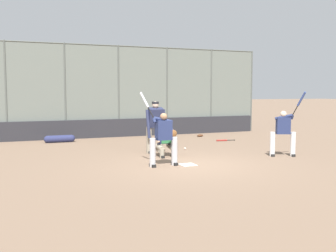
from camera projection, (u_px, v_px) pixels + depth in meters
The scene contains 13 objects.
ground_plane at pixel (188, 165), 11.30m from camera, with size 160.00×160.00×0.00m, color #7A604C.
home_plate_marker at pixel (188, 165), 11.30m from camera, with size 0.43×0.43×0.01m, color white.
backstop_fence at pixel (119, 89), 18.24m from camera, with size 14.63×0.08×4.24m.
padding_wall at pixel (120, 128), 18.30m from camera, with size 14.26×0.18×0.83m, color #28282D.
bleachers_beyond at pixel (129, 124), 20.81m from camera, with size 10.19×1.95×1.16m.
batter_at_plate at pixel (163, 137), 11.06m from camera, with size 1.01×0.60×2.09m.
catcher_behind_plate at pixel (166, 139), 12.65m from camera, with size 0.60×0.70×1.14m.
umpire_home at pixel (155, 125), 13.40m from camera, with size 0.72×0.44×1.78m.
batter_on_deck at pixel (283, 132), 12.73m from camera, with size 0.82×0.94×2.11m.
spare_bat_near_backstop at pixel (223, 140), 16.72m from camera, with size 0.82×0.20×0.07m.
fielding_glove_on_dirt at pixel (200, 135), 18.36m from camera, with size 0.30×0.23×0.11m.
baseball_loose at pixel (185, 148), 14.30m from camera, with size 0.07×0.07×0.07m, color white.
equipment_bag_dugout_side at pixel (60, 139), 16.28m from camera, with size 1.26×0.30×0.30m.
Camera 1 is at (4.68, 10.15, 2.11)m, focal length 42.00 mm.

